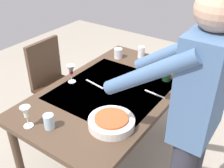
{
  "coord_description": "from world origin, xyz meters",
  "views": [
    {
      "loc": [
        1.45,
        1.01,
        1.9
      ],
      "look_at": [
        0.0,
        0.0,
        0.83
      ],
      "focal_mm": 43.09,
      "sensor_mm": 36.0,
      "label": 1
    }
  ],
  "objects_px": {
    "wine_bottle": "(168,68)",
    "wine_glass_right": "(26,113)",
    "water_cup_near_right": "(141,52)",
    "serving_bowl_pasta": "(111,122)",
    "dinner_plate_near": "(165,66)",
    "water_cup_near_left": "(49,121)",
    "chair_near": "(53,79)",
    "water_cup_far_left": "(118,53)",
    "wine_glass_left": "(71,71)",
    "person_server": "(193,118)",
    "dining_table": "(112,98)"
  },
  "relations": [
    {
      "from": "wine_bottle",
      "to": "water_cup_near_right",
      "type": "distance_m",
      "value": 0.47
    },
    {
      "from": "dining_table",
      "to": "water_cup_near_right",
      "type": "height_order",
      "value": "water_cup_near_right"
    },
    {
      "from": "wine_glass_left",
      "to": "serving_bowl_pasta",
      "type": "relative_size",
      "value": 0.5
    },
    {
      "from": "water_cup_near_left",
      "to": "water_cup_near_right",
      "type": "distance_m",
      "value": 1.24
    },
    {
      "from": "wine_glass_right",
      "to": "serving_bowl_pasta",
      "type": "height_order",
      "value": "wine_glass_right"
    },
    {
      "from": "person_server",
      "to": "water_cup_near_left",
      "type": "distance_m",
      "value": 0.87
    },
    {
      "from": "water_cup_near_left",
      "to": "water_cup_near_right",
      "type": "height_order",
      "value": "water_cup_near_right"
    },
    {
      "from": "water_cup_near_right",
      "to": "dining_table",
      "type": "bearing_deg",
      "value": 9.24
    },
    {
      "from": "person_server",
      "to": "dinner_plate_near",
      "type": "xyz_separation_m",
      "value": [
        -0.81,
        -0.54,
        -0.18
      ]
    },
    {
      "from": "wine_glass_left",
      "to": "dinner_plate_near",
      "type": "xyz_separation_m",
      "value": [
        -0.67,
        0.51,
        -0.1
      ]
    },
    {
      "from": "serving_bowl_pasta",
      "to": "water_cup_near_right",
      "type": "bearing_deg",
      "value": -160.64
    },
    {
      "from": "wine_glass_right",
      "to": "water_cup_near_left",
      "type": "height_order",
      "value": "wine_glass_right"
    },
    {
      "from": "chair_near",
      "to": "wine_bottle",
      "type": "relative_size",
      "value": 3.07
    },
    {
      "from": "wine_glass_right",
      "to": "water_cup_near_right",
      "type": "relative_size",
      "value": 1.38
    },
    {
      "from": "dining_table",
      "to": "water_cup_near_right",
      "type": "xyz_separation_m",
      "value": [
        -0.64,
        -0.1,
        0.14
      ]
    },
    {
      "from": "water_cup_near_right",
      "to": "serving_bowl_pasta",
      "type": "relative_size",
      "value": 0.36
    },
    {
      "from": "person_server",
      "to": "serving_bowl_pasta",
      "type": "bearing_deg",
      "value": -73.8
    },
    {
      "from": "chair_near",
      "to": "water_cup_far_left",
      "type": "bearing_deg",
      "value": 123.63
    },
    {
      "from": "chair_near",
      "to": "wine_glass_right",
      "type": "height_order",
      "value": "wine_glass_right"
    },
    {
      "from": "water_cup_near_right",
      "to": "dinner_plate_near",
      "type": "height_order",
      "value": "water_cup_near_right"
    },
    {
      "from": "water_cup_near_left",
      "to": "wine_glass_right",
      "type": "bearing_deg",
      "value": -60.47
    },
    {
      "from": "water_cup_near_right",
      "to": "serving_bowl_pasta",
      "type": "height_order",
      "value": "water_cup_near_right"
    },
    {
      "from": "water_cup_near_right",
      "to": "dinner_plate_near",
      "type": "distance_m",
      "value": 0.29
    },
    {
      "from": "person_server",
      "to": "water_cup_near_right",
      "type": "distance_m",
      "value": 1.19
    },
    {
      "from": "person_server",
      "to": "wine_glass_right",
      "type": "relative_size",
      "value": 11.19
    },
    {
      "from": "dinner_plate_near",
      "to": "water_cup_far_left",
      "type": "bearing_deg",
      "value": -80.26
    },
    {
      "from": "chair_near",
      "to": "person_server",
      "type": "height_order",
      "value": "person_server"
    },
    {
      "from": "serving_bowl_pasta",
      "to": "person_server",
      "type": "bearing_deg",
      "value": 106.2
    },
    {
      "from": "wine_glass_left",
      "to": "wine_bottle",
      "type": "bearing_deg",
      "value": 127.15
    },
    {
      "from": "wine_glass_right",
      "to": "wine_bottle",
      "type": "bearing_deg",
      "value": 155.71
    },
    {
      "from": "wine_glass_left",
      "to": "person_server",
      "type": "bearing_deg",
      "value": 82.76
    },
    {
      "from": "water_cup_far_left",
      "to": "serving_bowl_pasta",
      "type": "bearing_deg",
      "value": 31.39
    },
    {
      "from": "dining_table",
      "to": "wine_bottle",
      "type": "xyz_separation_m",
      "value": [
        -0.38,
        0.28,
        0.19
      ]
    },
    {
      "from": "water_cup_far_left",
      "to": "wine_bottle",
      "type": "bearing_deg",
      "value": 77.41
    },
    {
      "from": "wine_bottle",
      "to": "serving_bowl_pasta",
      "type": "xyz_separation_m",
      "value": [
        0.74,
        -0.04,
        -0.08
      ]
    },
    {
      "from": "dinner_plate_near",
      "to": "serving_bowl_pasta",
      "type": "bearing_deg",
      "value": 4.44
    },
    {
      "from": "dining_table",
      "to": "water_cup_near_right",
      "type": "distance_m",
      "value": 0.66
    },
    {
      "from": "wine_bottle",
      "to": "wine_glass_left",
      "type": "xyz_separation_m",
      "value": [
        0.47,
        -0.62,
        -0.01
      ]
    },
    {
      "from": "wine_glass_left",
      "to": "wine_glass_right",
      "type": "distance_m",
      "value": 0.59
    },
    {
      "from": "serving_bowl_pasta",
      "to": "wine_bottle",
      "type": "bearing_deg",
      "value": 177.05
    },
    {
      "from": "water_cup_near_left",
      "to": "water_cup_near_right",
      "type": "relative_size",
      "value": 0.9
    },
    {
      "from": "wine_bottle",
      "to": "wine_glass_right",
      "type": "height_order",
      "value": "wine_bottle"
    },
    {
      "from": "wine_bottle",
      "to": "water_cup_far_left",
      "type": "distance_m",
      "value": 0.58
    },
    {
      "from": "wine_bottle",
      "to": "serving_bowl_pasta",
      "type": "bearing_deg",
      "value": -2.95
    },
    {
      "from": "wine_glass_right",
      "to": "water_cup_near_left",
      "type": "relative_size",
      "value": 1.54
    },
    {
      "from": "water_cup_near_left",
      "to": "water_cup_far_left",
      "type": "relative_size",
      "value": 1.05
    },
    {
      "from": "dining_table",
      "to": "dinner_plate_near",
      "type": "height_order",
      "value": "dinner_plate_near"
    },
    {
      "from": "wine_bottle",
      "to": "dinner_plate_near",
      "type": "xyz_separation_m",
      "value": [
        -0.2,
        -0.11,
        -0.1
      ]
    },
    {
      "from": "water_cup_near_left",
      "to": "dinner_plate_near",
      "type": "height_order",
      "value": "water_cup_near_left"
    },
    {
      "from": "dinner_plate_near",
      "to": "dining_table",
      "type": "bearing_deg",
      "value": -16.62
    }
  ]
}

